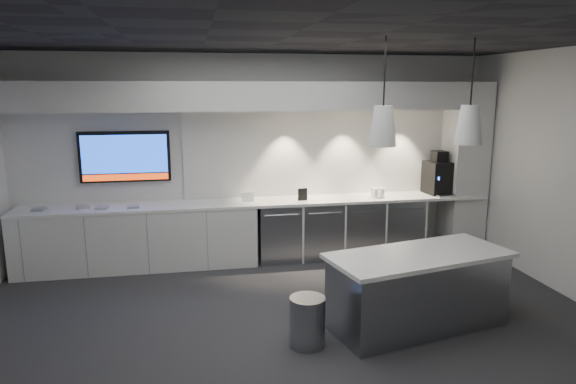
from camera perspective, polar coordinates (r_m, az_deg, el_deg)
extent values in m
plane|color=#2A2A2D|center=(5.73, 0.08, -14.54)|extent=(7.00, 7.00, 0.00)
plane|color=black|center=(5.17, 0.09, 16.86)|extent=(7.00, 7.00, 0.00)
plane|color=silver|center=(7.69, -3.36, 3.90)|extent=(7.00, 0.00, 7.00)
plane|color=silver|center=(2.92, 9.33, -9.13)|extent=(7.00, 0.00, 7.00)
cube|color=white|center=(7.48, -2.99, -1.14)|extent=(6.80, 0.65, 0.04)
cube|color=silver|center=(7.57, -16.25, -4.95)|extent=(3.30, 0.63, 0.86)
cube|color=gray|center=(7.63, -1.09, -4.40)|extent=(0.60, 0.61, 0.85)
cube|color=gray|center=(7.75, 3.52, -4.16)|extent=(0.60, 0.61, 0.85)
cube|color=gray|center=(7.92, 7.95, -3.90)|extent=(0.60, 0.61, 0.85)
cube|color=gray|center=(8.14, 12.17, -3.63)|extent=(0.60, 0.61, 0.85)
cube|color=silver|center=(7.90, 5.34, 4.44)|extent=(4.60, 0.03, 1.30)
cube|color=silver|center=(7.32, -3.15, 10.59)|extent=(6.90, 0.60, 0.40)
cube|color=silver|center=(8.45, 19.01, 2.61)|extent=(0.55, 0.55, 2.60)
cube|color=black|center=(7.63, -17.65, 3.77)|extent=(1.25, 0.06, 0.72)
cube|color=#143EBB|center=(7.59, -17.70, 4.04)|extent=(1.17, 0.00, 0.54)
cube|color=red|center=(7.64, -17.55, 1.58)|extent=(1.17, 0.00, 0.09)
cube|color=gray|center=(5.72, 14.21, -10.73)|extent=(1.96, 1.12, 0.77)
cube|color=white|center=(5.58, 14.42, -6.83)|extent=(2.07, 1.23, 0.05)
cylinder|color=gray|center=(5.23, 2.17, -14.18)|extent=(0.38, 0.38, 0.50)
cube|color=black|center=(8.28, 16.34, 1.55)|extent=(0.40, 0.44, 0.50)
cube|color=black|center=(8.23, 16.47, 3.83)|extent=(0.22, 0.22, 0.16)
cube|color=gray|center=(8.12, 16.96, -0.36)|extent=(0.29, 0.22, 0.03)
cube|color=black|center=(7.48, 1.63, -0.27)|extent=(0.14, 0.04, 0.18)
cube|color=white|center=(7.40, -4.49, -0.58)|extent=(0.18, 0.02, 0.14)
cube|color=#949494|center=(7.66, -25.93, -1.76)|extent=(0.18, 0.18, 0.02)
cube|color=#949494|center=(7.56, -21.83, -1.57)|extent=(0.20, 0.20, 0.02)
cube|color=#949494|center=(7.44, -19.95, -1.65)|extent=(0.17, 0.17, 0.02)
cube|color=#949494|center=(7.36, -16.78, -1.57)|extent=(0.17, 0.17, 0.02)
cone|color=silver|center=(5.14, 10.48, 7.22)|extent=(0.28, 0.28, 0.39)
cylinder|color=black|center=(5.13, 10.71, 13.31)|extent=(0.02, 0.02, 0.70)
cone|color=silver|center=(5.54, 19.48, 7.05)|extent=(0.28, 0.28, 0.39)
cylinder|color=black|center=(5.53, 19.87, 12.70)|extent=(0.02, 0.02, 0.70)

